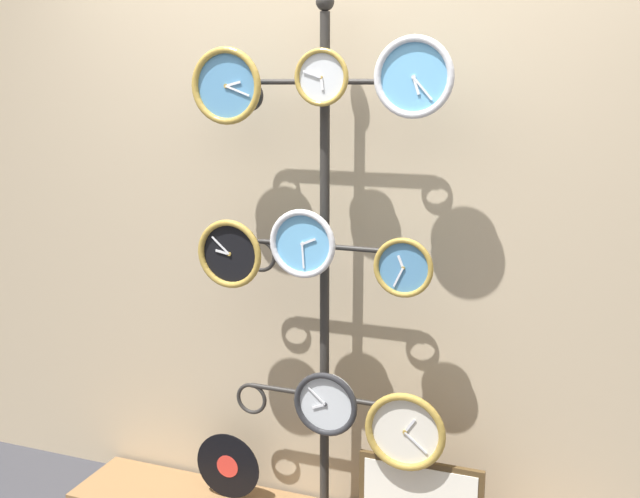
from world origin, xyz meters
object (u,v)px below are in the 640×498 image
display_stand (325,346)px  clock_middle_right (404,267)px  clock_middle_center (303,244)px  clock_middle_left (230,254)px  clock_bottom_center (326,404)px  vinyl_record (228,466)px  clock_bottom_right (405,431)px  clock_top_left (227,86)px  clock_top_right (414,77)px  clock_top_center (322,77)px

display_stand → clock_middle_right: 0.49m
display_stand → clock_middle_center: (-0.04, -0.11, 0.43)m
clock_middle_left → clock_middle_right: bearing=3.3°
display_stand → clock_middle_left: size_ratio=7.92×
clock_bottom_center → vinyl_record: size_ratio=0.88×
clock_middle_center → clock_bottom_right: (0.40, 0.01, -0.68)m
clock_middle_center → vinyl_record: size_ratio=0.88×
clock_middle_right → clock_bottom_center: size_ratio=0.85×
clock_bottom_center → clock_bottom_right: bearing=-1.9°
display_stand → clock_middle_center: size_ratio=8.22×
clock_middle_left → clock_middle_right: (0.67, 0.04, -0.00)m
display_stand → vinyl_record: (-0.43, -0.01, -0.59)m
clock_top_left → clock_middle_right: bearing=0.2°
display_stand → clock_top_right: 1.08m
clock_bottom_center → display_stand: bearing=113.4°
clock_top_left → clock_top_center: 0.37m
clock_top_left → clock_top_right: clock_top_right is taller
clock_top_center → clock_middle_right: size_ratio=0.93×
clock_middle_left → clock_top_left: bearing=111.5°
clock_top_left → clock_bottom_center: size_ratio=1.10×
clock_top_right → clock_middle_left: 0.95m
clock_top_right → clock_bottom_right: clock_top_right is taller
clock_middle_right → vinyl_record: clock_middle_right is taller
clock_middle_center → clock_top_right: bearing=1.1°
clock_middle_center → vinyl_record: bearing=165.2°
clock_top_right → clock_bottom_right: size_ratio=0.89×
clock_bottom_right → clock_bottom_center: bearing=178.1°
clock_bottom_right → clock_top_center: bearing=175.1°
display_stand → clock_middle_left: 0.51m
clock_top_right → clock_middle_right: (-0.03, 0.03, -0.65)m
clock_top_right → clock_middle_center: bearing=-178.9°
clock_bottom_center → clock_top_left: bearing=178.3°
clock_top_center → clock_middle_right: bearing=-0.8°
vinyl_record → display_stand: bearing=1.4°
display_stand → clock_bottom_right: bearing=-16.2°
clock_middle_left → clock_bottom_right: 0.93m
clock_top_right → clock_middle_left: clock_top_right is taller
clock_middle_right → display_stand: bearing=166.5°
vinyl_record → clock_top_left: bearing=-41.7°
display_stand → clock_middle_left: (-0.34, -0.12, 0.37)m
clock_top_left → clock_bottom_right: 1.43m
clock_middle_left → vinyl_record: clock_middle_left is taller
clock_middle_right → clock_middle_left: bearing=-176.7°
clock_top_right → vinyl_record: 1.79m
display_stand → clock_bottom_center: 0.22m
vinyl_record → clock_top_center: bearing=-8.1°
clock_middle_center → clock_bottom_center: bearing=14.1°
display_stand → clock_middle_right: size_ratio=9.67×
clock_top_center → clock_middle_right: 0.72m
clock_top_right → clock_middle_left: (-0.69, -0.01, -0.65)m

